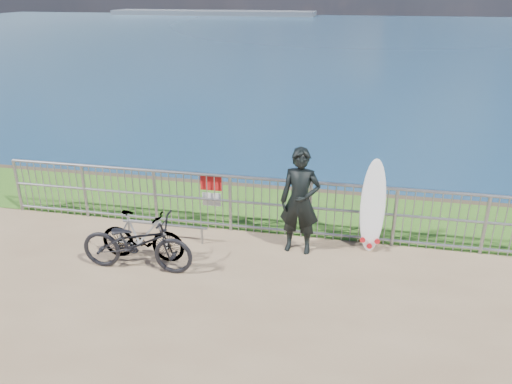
% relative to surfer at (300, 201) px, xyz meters
% --- Properties ---
extents(grass_strip, '(120.00, 120.00, 0.00)m').
position_rel_surfer_xyz_m(grass_strip, '(-0.87, 1.62, -0.93)').
color(grass_strip, '#31671C').
rests_on(grass_strip, ground).
extents(seascape, '(260.00, 260.00, 5.00)m').
position_rel_surfer_xyz_m(seascape, '(-44.62, 146.41, -4.97)').
color(seascape, brown).
rests_on(seascape, ground).
extents(railing, '(10.06, 0.10, 1.13)m').
position_rel_surfer_xyz_m(railing, '(-0.86, 0.52, -0.36)').
color(railing, gray).
rests_on(railing, ground).
extents(surfer, '(0.72, 0.50, 1.88)m').
position_rel_surfer_xyz_m(surfer, '(0.00, 0.00, 0.00)').
color(surfer, black).
rests_on(surfer, ground).
extents(surfboard, '(0.43, 0.40, 1.64)m').
position_rel_surfer_xyz_m(surfboard, '(1.23, 0.36, -0.19)').
color(surfboard, white).
rests_on(surfboard, ground).
extents(bicycle_near, '(1.89, 0.71, 0.98)m').
position_rel_surfer_xyz_m(bicycle_near, '(-2.50, -1.18, -0.45)').
color(bicycle_near, black).
rests_on(bicycle_near, ground).
extents(bicycle_far, '(1.48, 0.42, 0.89)m').
position_rel_surfer_xyz_m(bicycle_far, '(-2.55, -0.85, -0.50)').
color(bicycle_far, black).
rests_on(bicycle_far, ground).
extents(bike_rack, '(1.62, 0.05, 0.34)m').
position_rel_surfer_xyz_m(bike_rack, '(-2.45, -0.13, -0.66)').
color(bike_rack, gray).
rests_on(bike_rack, ground).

